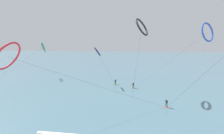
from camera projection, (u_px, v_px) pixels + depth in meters
sea_water at (128, 59)px, 115.36m from camera, size 400.00×200.00×0.08m
surfer_coral at (166, 104)px, 28.54m from camera, size 1.40×0.73×1.70m
surfer_lime at (115, 82)px, 44.41m from camera, size 1.40×0.70×1.70m
surfer_amber at (133, 86)px, 40.71m from camera, size 1.40×0.70×1.70m
kite_navy at (97, 51)px, 43.35m from camera, size 6.99×3.67×11.60m
kite_charcoal at (142, 27)px, 35.45m from camera, size 4.60×5.66×18.81m
kite_crimson at (8, 56)px, 21.02m from camera, size 26.37×12.32×12.92m
kite_cobalt at (207, 32)px, 39.54m from camera, size 22.52×6.72×18.38m
kite_emerald at (43, 47)px, 53.75m from camera, size 3.11×31.21×13.22m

